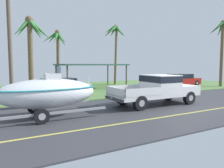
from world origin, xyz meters
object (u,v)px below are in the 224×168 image
object	(u,v)px
parked_sedan_near	(61,87)
carport_awning	(91,65)
palm_tree_far_left	(222,36)
boat_on_trailer	(47,93)
palm_tree_mid	(31,36)
parked_sedan_far	(181,80)
utility_pole	(9,28)
pickup_truck_towing	(160,88)
palm_tree_near_right	(115,35)
palm_tree_near_left	(58,44)

from	to	relation	value
parked_sedan_near	carport_awning	world-z (taller)	carport_awning
palm_tree_far_left	boat_on_trailer	bearing A→B (deg)	-166.46
carport_awning	palm_tree_mid	size ratio (longest dim) A/B	1.05
parked_sedan_far	utility_pole	bearing A→B (deg)	-169.92
palm_tree_mid	boat_on_trailer	bearing A→B (deg)	-93.46
boat_on_trailer	utility_pole	size ratio (longest dim) A/B	0.66
parked_sedan_near	palm_tree_far_left	world-z (taller)	palm_tree_far_left
carport_awning	palm_tree_mid	xyz separation A→B (m)	(-5.97, -1.81, 2.35)
utility_pole	pickup_truck_towing	bearing A→B (deg)	-28.62
pickup_truck_towing	palm_tree_mid	world-z (taller)	palm_tree_mid
parked_sedan_far	palm_tree_mid	world-z (taller)	palm_tree_mid
parked_sedan_far	palm_tree_far_left	xyz separation A→B (m)	(2.94, -2.83, 4.81)
carport_awning	utility_pole	size ratio (longest dim) A/B	0.74
utility_pole	palm_tree_near_right	bearing A→B (deg)	33.80
pickup_truck_towing	parked_sedan_far	size ratio (longest dim) A/B	1.30
parked_sedan_near	palm_tree_mid	xyz separation A→B (m)	(-1.87, 1.88, 4.06)
palm_tree_near_left	palm_tree_near_right	size ratio (longest dim) A/B	0.86
pickup_truck_towing	palm_tree_near_left	xyz separation A→B (m)	(-2.99, 12.80, 3.58)
pickup_truck_towing	parked_sedan_near	world-z (taller)	pickup_truck_towing
pickup_truck_towing	palm_tree_near_right	distance (m)	13.67
parked_sedan_near	utility_pole	distance (m)	5.84
palm_tree_near_right	utility_pole	world-z (taller)	utility_pole
pickup_truck_towing	boat_on_trailer	size ratio (longest dim) A/B	0.99
palm_tree_mid	utility_pole	size ratio (longest dim) A/B	0.71
parked_sedan_near	parked_sedan_far	world-z (taller)	same
parked_sedan_far	boat_on_trailer	bearing A→B (deg)	-155.58
parked_sedan_near	carport_awning	bearing A→B (deg)	41.95
parked_sedan_far	carport_awning	size ratio (longest dim) A/B	0.68
parked_sedan_far	palm_tree_near_left	distance (m)	14.45
parked_sedan_far	palm_tree_near_left	bearing A→B (deg)	157.77
palm_tree_near_right	palm_tree_far_left	distance (m)	11.80
boat_on_trailer	palm_tree_near_right	world-z (taller)	palm_tree_near_right
boat_on_trailer	palm_tree_near_left	distance (m)	13.78
boat_on_trailer	palm_tree_near_left	size ratio (longest dim) A/B	0.96
parked_sedan_far	palm_tree_far_left	bearing A→B (deg)	-43.90
pickup_truck_towing	palm_tree_near_right	world-z (taller)	palm_tree_near_right
parked_sedan_far	palm_tree_mid	size ratio (longest dim) A/B	0.71
parked_sedan_near	palm_tree_near_right	distance (m)	11.12
parked_sedan_far	palm_tree_near_left	xyz separation A→B (m)	(-12.87, 5.26, 3.93)
palm_tree_far_left	carport_awning	bearing A→B (deg)	156.73
palm_tree_near_right	palm_tree_far_left	xyz separation A→B (m)	(9.09, -7.50, -0.42)
palm_tree_far_left	parked_sedan_far	bearing A→B (deg)	136.10
parked_sedan_far	utility_pole	world-z (taller)	utility_pole
pickup_truck_towing	carport_awning	bearing A→B (deg)	91.38
carport_awning	palm_tree_far_left	distance (m)	14.56
carport_awning	palm_tree_far_left	bearing A→B (deg)	-23.27
pickup_truck_towing	boat_on_trailer	bearing A→B (deg)	-180.00
palm_tree_near_right	utility_pole	distance (m)	14.16
palm_tree_near_right	carport_awning	bearing A→B (deg)	-154.66
parked_sedan_near	palm_tree_mid	distance (m)	4.84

